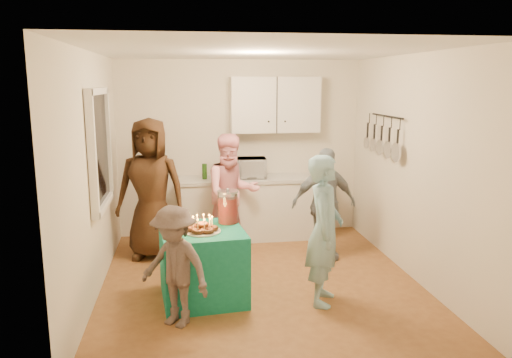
{
  "coord_description": "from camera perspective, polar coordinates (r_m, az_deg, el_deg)",
  "views": [
    {
      "loc": [
        -0.84,
        -5.37,
        2.28
      ],
      "look_at": [
        0.0,
        0.35,
        1.15
      ],
      "focal_mm": 35.0,
      "sensor_mm": 36.0,
      "label": 1
    }
  ],
  "objects": [
    {
      "name": "window_night",
      "position": [
        5.8,
        -17.54,
        3.3
      ],
      "size": [
        0.04,
        1.0,
        1.2
      ],
      "primitive_type": "cube",
      "color": "black",
      "rests_on": "left_wall"
    },
    {
      "name": "back_wall",
      "position": [
        7.49,
        -1.84,
        3.53
      ],
      "size": [
        3.6,
        3.6,
        0.0
      ],
      "primitive_type": "plane",
      "color": "silver",
      "rests_on": "floor"
    },
    {
      "name": "woman_back_left",
      "position": [
        6.61,
        -11.93,
        -1.09
      ],
      "size": [
        1.0,
        0.77,
        1.83
      ],
      "primitive_type": "imported",
      "rotation": [
        0.0,
        0.0,
        -0.22
      ],
      "color": "brown",
      "rests_on": "floor"
    },
    {
      "name": "man_birthday",
      "position": [
        5.19,
        7.84,
        -5.82
      ],
      "size": [
        0.55,
        0.66,
        1.56
      ],
      "primitive_type": "imported",
      "rotation": [
        0.0,
        0.0,
        1.23
      ],
      "color": "#8EBDCE",
      "rests_on": "floor"
    },
    {
      "name": "right_wall",
      "position": [
        6.07,
        17.58,
        1.24
      ],
      "size": [
        4.0,
        4.0,
        0.0
      ],
      "primitive_type": "plane",
      "color": "silver",
      "rests_on": "floor"
    },
    {
      "name": "punch_jar",
      "position": [
        5.46,
        -3.23,
        -3.29
      ],
      "size": [
        0.22,
        0.22,
        0.34
      ],
      "primitive_type": "cylinder",
      "color": "red",
      "rests_on": "party_table"
    },
    {
      "name": "countertop",
      "position": [
        7.28,
        0.01,
        0.01
      ],
      "size": [
        2.24,
        0.62,
        0.05
      ],
      "primitive_type": "cube",
      "color": "beige",
      "rests_on": "counter"
    },
    {
      "name": "counter",
      "position": [
        7.38,
        0.01,
        -3.45
      ],
      "size": [
        2.2,
        0.58,
        0.86
      ],
      "primitive_type": "cube",
      "color": "white",
      "rests_on": "floor"
    },
    {
      "name": "donut_cake",
      "position": [
        5.16,
        -6.15,
        -5.09
      ],
      "size": [
        0.38,
        0.38,
        0.18
      ],
      "primitive_type": null,
      "color": "#381C0C",
      "rests_on": "party_table"
    },
    {
      "name": "pot_rack",
      "position": [
        6.63,
        14.48,
        4.81
      ],
      "size": [
        0.12,
        1.0,
        0.6
      ],
      "primitive_type": "cube",
      "color": "black",
      "rests_on": "right_wall"
    },
    {
      "name": "microwave",
      "position": [
        7.24,
        -0.93,
        1.29
      ],
      "size": [
        0.53,
        0.38,
        0.29
      ],
      "primitive_type": "imported",
      "rotation": [
        0.0,
        0.0,
        -0.05
      ],
      "color": "white",
      "rests_on": "countertop"
    },
    {
      "name": "woman_back_center",
      "position": [
        6.7,
        -2.76,
        -1.68
      ],
      "size": [
        0.89,
        0.76,
        1.61
      ],
      "primitive_type": "imported",
      "rotation": [
        0.0,
        0.0,
        0.21
      ],
      "color": "pink",
      "rests_on": "floor"
    },
    {
      "name": "woman_back_right",
      "position": [
        6.5,
        7.77,
        -2.84
      ],
      "size": [
        0.88,
        0.41,
        1.46
      ],
      "primitive_type": "imported",
      "rotation": [
        0.0,
        0.0,
        0.07
      ],
      "color": "#0F2033",
      "rests_on": "floor"
    },
    {
      "name": "ceiling",
      "position": [
        5.45,
        0.55,
        14.42
      ],
      "size": [
        4.0,
        4.0,
        0.0
      ],
      "primitive_type": "plane",
      "color": "white",
      "rests_on": "floor"
    },
    {
      "name": "upper_cabinet",
      "position": [
        7.35,
        2.18,
        8.48
      ],
      "size": [
        1.3,
        0.3,
        0.8
      ],
      "primitive_type": "cube",
      "color": "white",
      "rests_on": "back_wall"
    },
    {
      "name": "child_near_left",
      "position": [
        4.79,
        -9.26,
        -9.84
      ],
      "size": [
        0.86,
        0.81,
        1.17
      ],
      "primitive_type": "imported",
      "rotation": [
        0.0,
        0.0,
        -0.67
      ],
      "color": "#4D403E",
      "rests_on": "floor"
    },
    {
      "name": "left_wall",
      "position": [
        5.55,
        -18.18,
        0.32
      ],
      "size": [
        4.0,
        4.0,
        0.0
      ],
      "primitive_type": "plane",
      "color": "silver",
      "rests_on": "floor"
    },
    {
      "name": "party_table",
      "position": [
        5.39,
        -6.1,
        -9.65
      ],
      "size": [
        0.93,
        0.93,
        0.76
      ],
      "primitive_type": "cube",
      "rotation": [
        0.0,
        0.0,
        0.1
      ],
      "color": "#12785E",
      "rests_on": "floor"
    },
    {
      "name": "floor",
      "position": [
        5.9,
        0.5,
        -11.69
      ],
      "size": [
        4.0,
        4.0,
        0.0
      ],
      "primitive_type": "plane",
      "color": "brown",
      "rests_on": "ground"
    }
  ]
}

